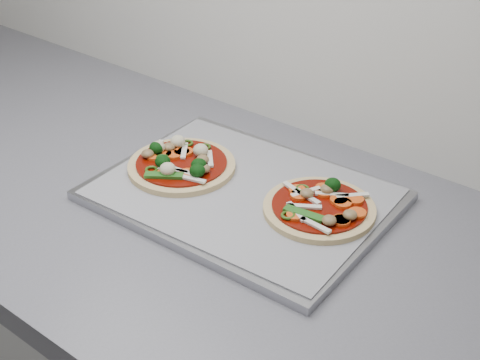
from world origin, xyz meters
The scene contains 4 objects.
baking_tray centered at (-0.53, 1.36, 0.91)m, with size 0.42×0.31×0.01m, color #9B9BA0.
parchment centered at (-0.53, 1.36, 0.91)m, with size 0.40×0.29×0.00m, color gray.
pizza_left centered at (-0.64, 1.35, 0.93)m, with size 0.22×0.22×0.03m.
pizza_right centered at (-0.41, 1.38, 0.92)m, with size 0.17×0.17×0.03m.
Camera 1 is at (-0.02, 0.71, 1.45)m, focal length 50.00 mm.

